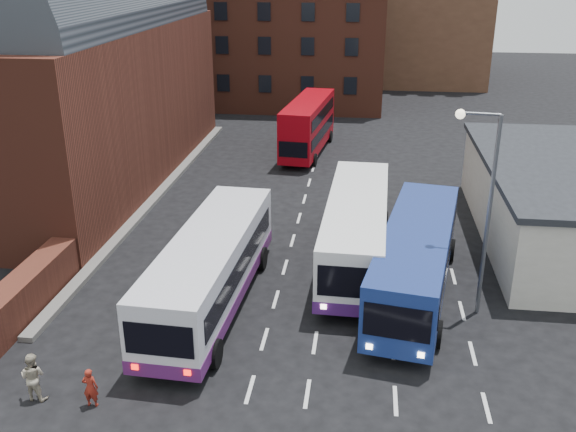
# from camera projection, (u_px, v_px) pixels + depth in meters

# --- Properties ---
(ground) EXTENTS (180.00, 180.00, 0.00)m
(ground) POSITION_uv_depth(u_px,v_px,m) (254.00, 376.00, 22.99)
(ground) COLOR black
(railway_station) EXTENTS (12.00, 28.00, 16.00)m
(railway_station) POSITION_uv_depth(u_px,v_px,m) (70.00, 64.00, 41.26)
(railway_station) COLOR #602B1E
(railway_station) RESTS_ON ground
(forecourt_wall) EXTENTS (1.20, 10.00, 1.80)m
(forecourt_wall) POSITION_uv_depth(u_px,v_px,m) (11.00, 308.00, 25.66)
(forecourt_wall) COLOR #602B1E
(forecourt_wall) RESTS_ON ground
(brick_terrace) EXTENTS (22.00, 10.00, 11.00)m
(brick_terrace) POSITION_uv_depth(u_px,v_px,m) (273.00, 50.00, 64.00)
(brick_terrace) COLOR brown
(brick_terrace) RESTS_ON ground
(castle_keep) EXTENTS (22.00, 22.00, 12.00)m
(castle_keep) POSITION_uv_depth(u_px,v_px,m) (389.00, 27.00, 80.87)
(castle_keep) COLOR brown
(castle_keep) RESTS_ON ground
(bus_white_outbound) EXTENTS (3.53, 12.24, 3.30)m
(bus_white_outbound) POSITION_uv_depth(u_px,v_px,m) (210.00, 265.00, 26.93)
(bus_white_outbound) COLOR silver
(bus_white_outbound) RESTS_ON ground
(bus_white_inbound) EXTENTS (3.35, 12.25, 3.32)m
(bus_white_inbound) POSITION_uv_depth(u_px,v_px,m) (356.00, 226.00, 30.80)
(bus_white_inbound) COLOR white
(bus_white_inbound) RESTS_ON ground
(bus_blue) EXTENTS (4.71, 12.20, 3.25)m
(bus_blue) POSITION_uv_depth(u_px,v_px,m) (416.00, 256.00, 27.78)
(bus_blue) COLOR navy
(bus_blue) RESTS_ON ground
(bus_red_double) EXTENTS (3.39, 10.35, 4.07)m
(bus_red_double) POSITION_uv_depth(u_px,v_px,m) (308.00, 125.00, 48.68)
(bus_red_double) COLOR #99040E
(bus_red_double) RESTS_ON ground
(street_lamp) EXTENTS (1.75, 0.45, 8.61)m
(street_lamp) POSITION_uv_depth(u_px,v_px,m) (483.00, 196.00, 25.26)
(street_lamp) COLOR #595C61
(street_lamp) RESTS_ON ground
(pedestrian_red) EXTENTS (0.53, 0.36, 1.43)m
(pedestrian_red) POSITION_uv_depth(u_px,v_px,m) (90.00, 387.00, 21.20)
(pedestrian_red) COLOR maroon
(pedestrian_red) RESTS_ON ground
(pedestrian_beige) EXTENTS (0.90, 0.72, 1.75)m
(pedestrian_beige) POSITION_uv_depth(u_px,v_px,m) (33.00, 377.00, 21.49)
(pedestrian_beige) COLOR tan
(pedestrian_beige) RESTS_ON ground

